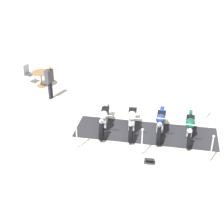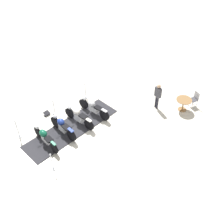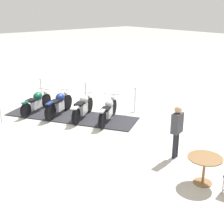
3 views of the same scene
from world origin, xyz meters
name	(u,v)px [view 1 (image 1 of 3)]	position (x,y,z in m)	size (l,w,h in m)	color
ground_plane	(145,133)	(0.00, 0.00, 0.00)	(80.00, 80.00, 0.00)	beige
display_platform	(145,132)	(0.00, 0.00, 0.02)	(5.51, 1.60, 0.03)	#28282D
motorcycle_chrome	(104,119)	(0.86, -1.41, 0.48)	(1.93, 1.40, 0.96)	black
motorcycle_cream	(132,121)	(0.31, -0.46, 0.51)	(1.85, 1.32, 0.94)	black
motorcycle_navy	(160,123)	(-0.26, 0.49, 0.50)	(1.88, 1.14, 1.00)	black
motorcycle_forest	(190,127)	(-0.79, 1.45, 0.49)	(1.92, 1.11, 0.90)	black
stanchion_right_front	(77,141)	(2.48, -1.26, 0.33)	(0.35, 0.35, 1.10)	silver
stanchion_left_rear	(206,112)	(-2.48, 1.26, 0.38)	(0.29, 0.29, 1.07)	silver
stanchion_right_mid	(142,147)	(1.30, 0.76, 0.36)	(0.33, 0.33, 1.12)	silver
stanchion_right_rear	(211,154)	(0.12, 2.78, 0.37)	(0.32, 0.32, 1.13)	silver
info_placard	(149,161)	(1.47, 1.23, 0.08)	(0.40, 0.43, 0.22)	#333338
cafe_table	(41,75)	(-0.15, -6.56, 0.57)	(0.90, 0.90, 0.75)	olive
cafe_chair_near_table	(28,73)	(0.03, -7.36, 0.55)	(0.48, 0.48, 0.97)	#B7B7BC
bystander_person	(49,79)	(0.45, -5.14, 0.99)	(0.44, 0.30, 1.66)	#23232D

